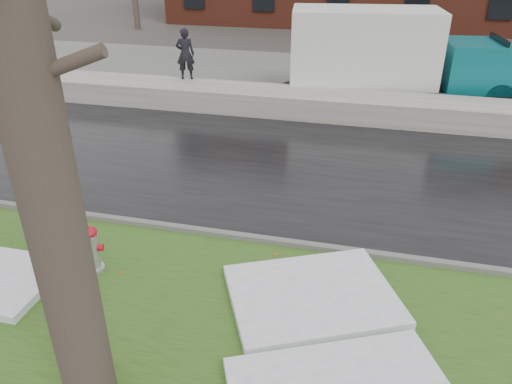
% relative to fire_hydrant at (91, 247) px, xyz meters
% --- Properties ---
extents(ground, '(120.00, 120.00, 0.00)m').
position_rel_fire_hydrant_xyz_m(ground, '(1.97, 0.59, -0.52)').
color(ground, '#47423D').
rests_on(ground, ground).
extents(verge, '(60.00, 4.50, 0.04)m').
position_rel_fire_hydrant_xyz_m(verge, '(1.97, -0.66, -0.50)').
color(verge, '#294A18').
rests_on(verge, ground).
extents(road, '(60.00, 7.00, 0.03)m').
position_rel_fire_hydrant_xyz_m(road, '(1.97, 5.09, -0.51)').
color(road, black).
rests_on(road, ground).
extents(parking_lot, '(60.00, 9.00, 0.03)m').
position_rel_fire_hydrant_xyz_m(parking_lot, '(1.97, 13.59, -0.51)').
color(parking_lot, slate).
rests_on(parking_lot, ground).
extents(curb, '(60.00, 0.15, 0.14)m').
position_rel_fire_hydrant_xyz_m(curb, '(1.97, 1.59, -0.45)').
color(curb, slate).
rests_on(curb, ground).
extents(snowbank, '(60.00, 1.60, 0.75)m').
position_rel_fire_hydrant_xyz_m(snowbank, '(1.97, 9.29, -0.15)').
color(snowbank, '#B6B0A7').
rests_on(snowbank, ground).
extents(fire_hydrant, '(0.45, 0.41, 0.90)m').
position_rel_fire_hydrant_xyz_m(fire_hydrant, '(0.00, 0.00, 0.00)').
color(fire_hydrant, '#A5A9AD').
rests_on(fire_hydrant, verge).
extents(tree, '(1.66, 1.95, 7.98)m').
position_rel_fire_hydrant_xyz_m(tree, '(1.33, -2.38, 3.54)').
color(tree, brown).
rests_on(tree, verge).
extents(box_truck, '(9.39, 3.19, 3.10)m').
position_rel_fire_hydrant_xyz_m(box_truck, '(4.89, 11.39, 1.12)').
color(box_truck, black).
rests_on(box_truck, ground).
extents(worker, '(0.72, 0.57, 1.72)m').
position_rel_fire_hydrant_xyz_m(worker, '(-1.98, 9.89, 1.09)').
color(worker, black).
rests_on(worker, snowbank).
extents(snow_patch_near, '(3.21, 2.93, 0.16)m').
position_rel_fire_hydrant_xyz_m(snow_patch_near, '(3.85, 0.11, -0.40)').
color(snow_patch_near, white).
rests_on(snow_patch_near, verge).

